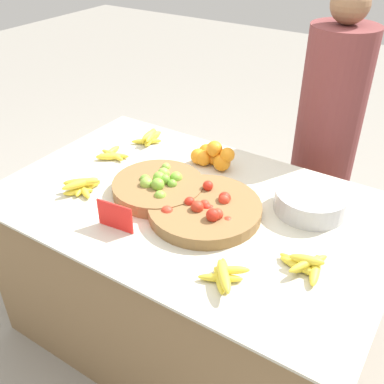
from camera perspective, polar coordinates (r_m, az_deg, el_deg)
ground_plane at (r=2.41m, az=-0.00°, el=-16.91°), size 12.00×12.00×0.00m
market_table at (r=2.12m, az=-0.00°, el=-10.07°), size 1.63×1.04×0.79m
lime_bowl at (r=1.92m, az=-4.32°, el=0.72°), size 0.39×0.39×0.10m
tomato_basket at (r=1.78m, az=1.63°, el=-2.19°), size 0.45×0.45×0.09m
orange_pile at (r=2.11m, az=2.55°, el=4.60°), size 0.22×0.13×0.13m
metal_bowl at (r=1.87m, az=14.83°, el=-1.10°), size 0.29×0.29×0.09m
price_sign at (r=1.72m, az=-9.75°, el=-3.06°), size 0.15×0.02×0.11m
banana_bunch_middle_right at (r=1.98m, az=-13.86°, el=0.69°), size 0.15×0.17×0.06m
banana_bunch_front_center at (r=2.23m, az=-10.11°, el=4.67°), size 0.16×0.17×0.03m
banana_bunch_back_center at (r=2.34m, az=-5.39°, el=6.92°), size 0.14×0.18×0.06m
banana_bunch_middle_left at (r=1.59m, az=14.29°, el=-8.98°), size 0.17×0.18×0.06m
banana_bunch_front_left at (r=1.50m, az=4.03°, el=-10.56°), size 0.15×0.18×0.06m
vendor_person at (r=2.49m, az=16.31°, el=4.68°), size 0.32×0.32×1.55m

